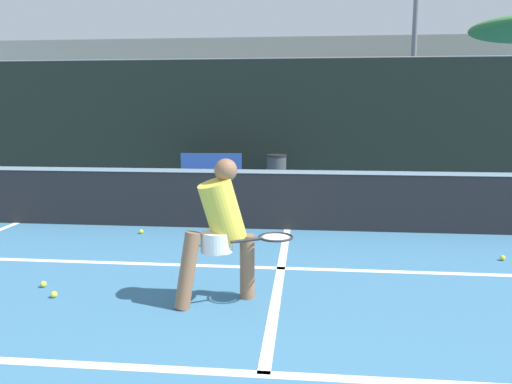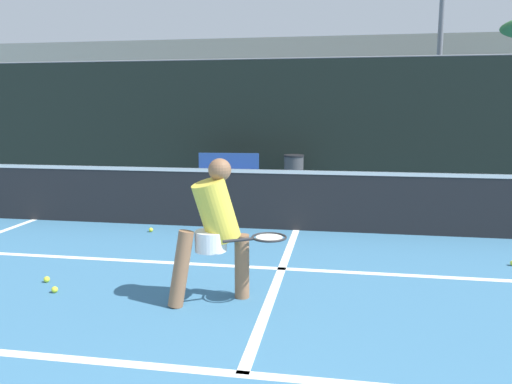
{
  "view_description": "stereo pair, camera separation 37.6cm",
  "coord_description": "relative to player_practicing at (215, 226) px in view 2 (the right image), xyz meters",
  "views": [
    {
      "loc": [
        0.28,
        -0.39,
        1.89
      ],
      "look_at": [
        -0.28,
        5.18,
        0.95
      ],
      "focal_mm": 35.0,
      "sensor_mm": 36.0,
      "label": 1
    },
    {
      "loc": [
        0.65,
        -0.34,
        1.89
      ],
      "look_at": [
        -0.28,
        5.18,
        0.95
      ],
      "focal_mm": 35.0,
      "sensor_mm": 36.0,
      "label": 2
    }
  ],
  "objects": [
    {
      "name": "court_baseline_near",
      "position": [
        0.52,
        -1.32,
        -0.76
      ],
      "size": [
        11.0,
        0.1,
        0.01
      ],
      "primitive_type": "cube",
      "color": "white",
      "rests_on": "ground"
    },
    {
      "name": "court_service_line",
      "position": [
        0.52,
        1.11,
        -0.76
      ],
      "size": [
        8.25,
        0.1,
        0.01
      ],
      "primitive_type": "cube",
      "color": "white",
      "rests_on": "ground"
    },
    {
      "name": "court_center_mark",
      "position": [
        0.52,
        0.86,
        -0.76
      ],
      "size": [
        0.1,
        4.37,
        0.01
      ],
      "primitive_type": "cube",
      "color": "white",
      "rests_on": "ground"
    },
    {
      "name": "net",
      "position": [
        0.52,
        3.05,
        -0.25
      ],
      "size": [
        11.09,
        0.09,
        1.07
      ],
      "color": "slate",
      "rests_on": "ground"
    },
    {
      "name": "fence_back",
      "position": [
        0.52,
        7.57,
        0.77
      ],
      "size": [
        24.0,
        0.06,
        3.08
      ],
      "color": "black",
      "rests_on": "ground"
    },
    {
      "name": "player_practicing",
      "position": [
        0.0,
        0.0,
        0.0
      ],
      "size": [
        1.21,
        0.56,
        1.43
      ],
      "rotation": [
        0.0,
        0.0,
        0.53
      ],
      "color": "#8C6042",
      "rests_on": "ground"
    },
    {
      "name": "tennis_ball_scattered_0",
      "position": [
        -0.61,
        1.97,
        -0.73
      ],
      "size": [
        0.07,
        0.07,
        0.07
      ],
      "primitive_type": "sphere",
      "color": "#D1E033",
      "rests_on": "ground"
    },
    {
      "name": "tennis_ball_scattered_1",
      "position": [
        -1.71,
        -0.06,
        -0.73
      ],
      "size": [
        0.07,
        0.07,
        0.07
      ],
      "primitive_type": "sphere",
      "color": "#D1E033",
      "rests_on": "ground"
    },
    {
      "name": "tennis_ball_scattered_4",
      "position": [
        -1.98,
        0.21,
        -0.73
      ],
      "size": [
        0.07,
        0.07,
        0.07
      ],
      "primitive_type": "sphere",
      "color": "#D1E033",
      "rests_on": "ground"
    },
    {
      "name": "tennis_ball_scattered_6",
      "position": [
        -0.56,
        2.52,
        -0.73
      ],
      "size": [
        0.07,
        0.07,
        0.07
      ],
      "primitive_type": "sphere",
      "color": "#D1E033",
      "rests_on": "ground"
    },
    {
      "name": "tennis_ball_scattered_10",
      "position": [
        -1.69,
        2.56,
        -0.73
      ],
      "size": [
        0.07,
        0.07,
        0.07
      ],
      "primitive_type": "sphere",
      "color": "#D1E033",
      "rests_on": "ground"
    },
    {
      "name": "courtside_bench",
      "position": [
        -1.39,
        6.66,
        -0.3
      ],
      "size": [
        1.44,
        0.48,
        0.86
      ],
      "rotation": [
        0.0,
        0.0,
        0.07
      ],
      "color": "#2D519E",
      "rests_on": "ground"
    },
    {
      "name": "trash_bin",
      "position": [
        0.12,
        6.88,
        -0.34
      ],
      "size": [
        0.47,
        0.47,
        0.83
      ],
      "color": "#3F3F42",
      "rests_on": "ground"
    },
    {
      "name": "parked_car",
      "position": [
        -1.22,
        11.65,
        -0.14
      ],
      "size": [
        1.8,
        4.26,
        1.48
      ],
      "color": "black",
      "rests_on": "ground"
    },
    {
      "name": "tree_mid",
      "position": [
        -3.04,
        13.14,
        2.1
      ],
      "size": [
        2.81,
        2.81,
        3.36
      ],
      "color": "brown",
      "rests_on": "ground"
    },
    {
      "name": "building_far",
      "position": [
        0.52,
        20.7,
        1.83
      ],
      "size": [
        36.0,
        2.4,
        5.19
      ],
      "primitive_type": "cube",
      "color": "gray",
      "rests_on": "ground"
    }
  ]
}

